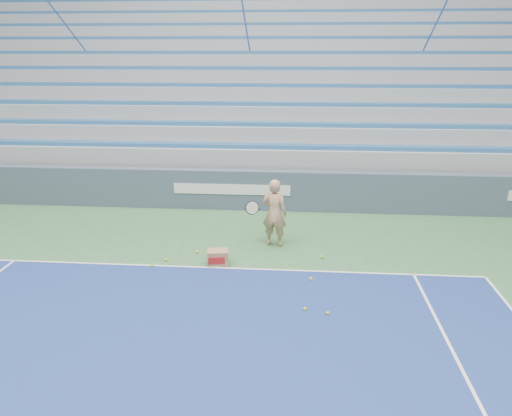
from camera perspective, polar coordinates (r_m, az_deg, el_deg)
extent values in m
cube|color=white|center=(10.27, -5.56, -6.76)|extent=(10.97, 0.05, 0.00)
cube|color=#3F4D60|center=(13.81, -2.72, 2.11)|extent=(30.00, 0.30, 1.10)
cube|color=white|center=(13.65, -2.81, 2.13)|extent=(3.20, 0.02, 0.28)
cube|color=#93969B|center=(18.21, -0.88, 5.93)|extent=(30.00, 8.50, 1.10)
cube|color=#93969B|center=(18.06, -0.89, 8.42)|extent=(30.00, 8.50, 0.50)
cube|color=#285A93|center=(14.22, -2.43, 7.14)|extent=(29.60, 0.42, 0.11)
cube|color=#93969B|center=(18.41, -0.76, 10.17)|extent=(30.00, 7.65, 0.50)
cube|color=#285A93|center=(14.97, -2.05, 9.61)|extent=(29.60, 0.42, 0.11)
cube|color=#93969B|center=(18.77, -0.64, 11.85)|extent=(30.00, 6.80, 0.50)
cube|color=#285A93|center=(15.75, -1.70, 11.84)|extent=(29.60, 0.42, 0.11)
cube|color=#93969B|center=(19.15, -0.53, 13.47)|extent=(30.00, 5.95, 0.50)
cube|color=#285A93|center=(16.55, -1.38, 13.86)|extent=(29.60, 0.42, 0.11)
cube|color=#93969B|center=(19.54, -0.41, 15.02)|extent=(30.00, 5.10, 0.50)
cube|color=#285A93|center=(17.37, -1.08, 15.70)|extent=(29.60, 0.42, 0.11)
cube|color=#93969B|center=(19.95, -0.30, 16.51)|extent=(30.00, 4.25, 0.50)
cube|color=#285A93|center=(18.20, -0.81, 17.36)|extent=(29.60, 0.42, 0.11)
cube|color=#93969B|center=(20.37, -0.19, 17.94)|extent=(30.00, 3.40, 0.50)
cube|color=#285A93|center=(19.05, -0.56, 18.88)|extent=(29.60, 0.42, 0.11)
cube|color=#93969B|center=(20.80, -0.09, 19.31)|extent=(30.00, 2.55, 0.50)
cube|color=#285A93|center=(19.92, -0.32, 20.26)|extent=(29.60, 0.42, 0.11)
cube|color=#93969B|center=(21.24, 0.02, 20.63)|extent=(30.00, 1.70, 0.50)
cube|color=#285A93|center=(20.79, -0.10, 21.53)|extent=(29.60, 0.42, 0.11)
cube|color=#93969B|center=(21.70, 0.12, 21.89)|extent=(30.00, 0.85, 0.50)
cube|color=#285A93|center=(21.67, 0.11, 22.70)|extent=(29.60, 0.42, 0.11)
cube|color=#93969B|center=(22.37, 0.27, 16.12)|extent=(31.00, 0.40, 7.30)
cylinder|color=#305BA8|center=(19.37, -19.82, 17.72)|extent=(0.05, 8.53, 5.04)
cylinder|color=#305BA8|center=(17.83, -0.94, 18.78)|extent=(0.05, 8.53, 5.04)
cylinder|color=#305BA8|center=(18.25, 19.17, 17.84)|extent=(0.05, 8.53, 5.04)
imported|color=tan|center=(11.11, 2.12, -0.57)|extent=(0.63, 0.49, 1.54)
cylinder|color=black|center=(10.84, 0.22, -0.04)|extent=(0.12, 0.27, 0.08)
cylinder|color=beige|center=(10.55, -0.44, 0.03)|extent=(0.29, 0.16, 0.28)
torus|color=black|center=(10.55, -0.44, 0.03)|extent=(0.31, 0.18, 0.30)
cube|color=#9C724B|center=(10.35, -4.39, -5.66)|extent=(0.47, 0.39, 0.32)
cube|color=#B21E19|center=(10.20, -4.54, -6.03)|extent=(0.34, 0.07, 0.14)
sphere|color=#BBD92C|center=(8.61, 8.22, -11.81)|extent=(0.07, 0.07, 0.07)
sphere|color=#BBD92C|center=(10.76, 7.60, -5.55)|extent=(0.07, 0.07, 0.07)
sphere|color=#BBD92C|center=(10.70, -10.27, -5.82)|extent=(0.07, 0.07, 0.07)
sphere|color=#BBD92C|center=(11.00, -6.77, -5.00)|extent=(0.07, 0.07, 0.07)
sphere|color=#BBD92C|center=(8.69, 5.64, -11.42)|extent=(0.07, 0.07, 0.07)
sphere|color=#BBD92C|center=(10.45, -4.77, -6.17)|extent=(0.07, 0.07, 0.07)
sphere|color=#BBD92C|center=(10.47, -11.76, -6.45)|extent=(0.07, 0.07, 0.07)
sphere|color=#BBD92C|center=(9.75, 6.28, -8.04)|extent=(0.07, 0.07, 0.07)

